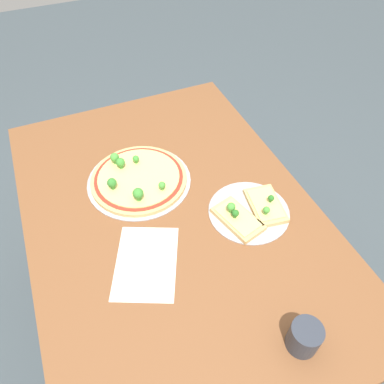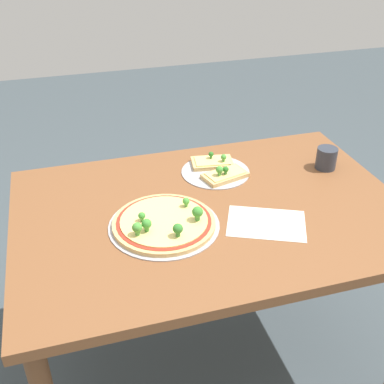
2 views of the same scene
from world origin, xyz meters
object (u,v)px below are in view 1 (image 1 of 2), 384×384
object	(u,v)px
pizza_tray_whole	(138,179)
pizza_tray_slice	(251,211)
dining_table	(173,230)
drinking_cup	(304,337)

from	to	relation	value
pizza_tray_whole	pizza_tray_slice	xyz separation A→B (m)	(-0.28, -0.29, -0.00)
dining_table	pizza_tray_slice	bearing A→B (deg)	-113.56
pizza_tray_slice	drinking_cup	xyz separation A→B (m)	(-0.42, 0.09, 0.03)
drinking_cup	dining_table	bearing A→B (deg)	15.68
dining_table	drinking_cup	xyz separation A→B (m)	(-0.52, -0.15, 0.14)
pizza_tray_slice	dining_table	bearing A→B (deg)	66.44
dining_table	pizza_tray_whole	xyz separation A→B (m)	(0.18, 0.06, 0.11)
pizza_tray_whole	drinking_cup	bearing A→B (deg)	-163.78
dining_table	pizza_tray_whole	distance (m)	0.22
dining_table	drinking_cup	world-z (taller)	drinking_cup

